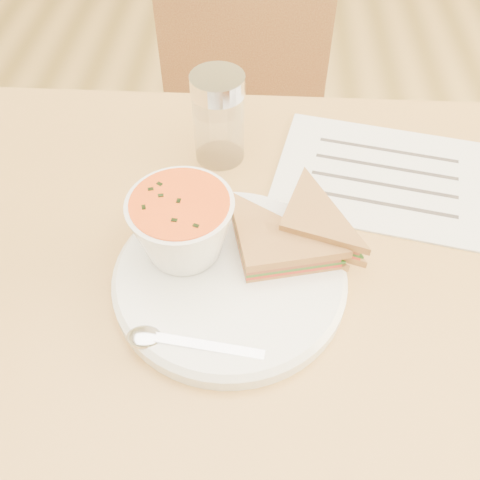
# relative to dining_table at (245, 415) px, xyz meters

# --- Properties ---
(dining_table) EXTENTS (1.00, 0.70, 0.75)m
(dining_table) POSITION_rel_dining_table_xyz_m (0.00, 0.00, 0.00)
(dining_table) COLOR olive
(dining_table) RESTS_ON floor
(chair_far) EXTENTS (0.40, 0.40, 0.81)m
(chair_far) POSITION_rel_dining_table_xyz_m (-0.06, 0.52, 0.03)
(chair_far) COLOR brown
(chair_far) RESTS_ON floor
(plate) EXTENTS (0.29, 0.29, 0.02)m
(plate) POSITION_rel_dining_table_xyz_m (-0.02, -0.01, 0.38)
(plate) COLOR white
(plate) RESTS_ON dining_table
(soup_bowl) EXTENTS (0.12, 0.12, 0.08)m
(soup_bowl) POSITION_rel_dining_table_xyz_m (-0.07, 0.02, 0.43)
(soup_bowl) COLOR white
(soup_bowl) RESTS_ON plate
(sandwich_half_a) EXTENTS (0.14, 0.14, 0.03)m
(sandwich_half_a) POSITION_rel_dining_table_xyz_m (0.00, -0.02, 0.41)
(sandwich_half_a) COLOR #A47D3A
(sandwich_half_a) RESTS_ON plate
(sandwich_half_b) EXTENTS (0.12, 0.12, 0.03)m
(sandwich_half_b) POSITION_rel_dining_table_xyz_m (0.03, 0.03, 0.42)
(sandwich_half_b) COLOR #A47D3A
(sandwich_half_b) RESTS_ON plate
(spoon) EXTENTS (0.18, 0.05, 0.01)m
(spoon) POSITION_rel_dining_table_xyz_m (-0.05, -0.10, 0.40)
(spoon) COLOR silver
(spoon) RESTS_ON plate
(paper_menu) EXTENTS (0.31, 0.26, 0.00)m
(paper_menu) POSITION_rel_dining_table_xyz_m (0.17, 0.17, 0.38)
(paper_menu) COLOR white
(paper_menu) RESTS_ON dining_table
(condiment_shaker) EXTENTS (0.08, 0.08, 0.12)m
(condiment_shaker) POSITION_rel_dining_table_xyz_m (-0.05, 0.21, 0.44)
(condiment_shaker) COLOR silver
(condiment_shaker) RESTS_ON dining_table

